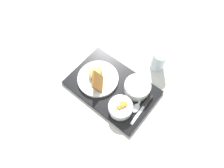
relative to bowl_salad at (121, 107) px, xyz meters
name	(u,v)px	position (x,y,z in m)	size (l,w,h in m)	color
ground_plane	(112,88)	(0.10, -0.07, -0.04)	(4.00, 4.00, 0.00)	silver
serving_tray	(112,87)	(0.10, -0.07, -0.04)	(0.45, 0.31, 0.02)	black
bowl_salad	(121,107)	(0.00, 0.00, 0.00)	(0.12, 0.12, 0.06)	white
bowl_soup	(137,87)	(-0.01, -0.13, 0.01)	(0.13, 0.13, 0.06)	white
plate_main	(98,78)	(0.19, -0.07, -0.01)	(0.21, 0.21, 0.08)	white
knife	(146,103)	(-0.08, -0.10, -0.02)	(0.02, 0.17, 0.02)	silver
spoon	(138,105)	(-0.06, -0.07, -0.02)	(0.04, 0.15, 0.01)	silver
glass_water	(158,61)	(-0.01, -0.32, 0.01)	(0.07, 0.07, 0.11)	silver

